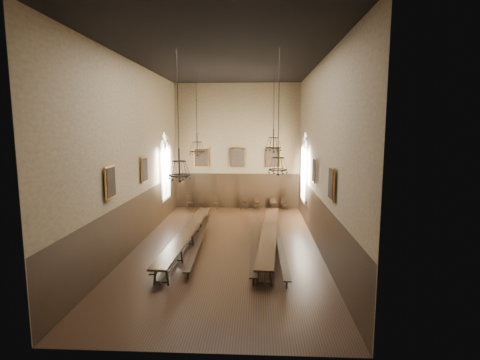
# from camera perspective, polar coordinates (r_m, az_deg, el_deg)

# --- Properties ---
(floor) EXTENTS (9.00, 18.00, 0.02)m
(floor) POSITION_cam_1_polar(r_m,az_deg,el_deg) (19.00, -1.97, -10.02)
(floor) COLOR black
(floor) RESTS_ON ground
(ceiling) EXTENTS (9.00, 18.00, 0.02)m
(ceiling) POSITION_cam_1_polar(r_m,az_deg,el_deg) (18.34, -2.12, 17.86)
(ceiling) COLOR black
(ceiling) RESTS_ON ground
(wall_back) EXTENTS (9.00, 0.02, 9.00)m
(wall_back) POSITION_cam_1_polar(r_m,az_deg,el_deg) (27.09, -0.43, 5.11)
(wall_back) COLOR #81734F
(wall_back) RESTS_ON ground
(wall_front) EXTENTS (9.00, 0.02, 9.00)m
(wall_front) POSITION_cam_1_polar(r_m,az_deg,el_deg) (9.23, -6.75, -0.59)
(wall_front) COLOR #81734F
(wall_front) RESTS_ON ground
(wall_left) EXTENTS (0.02, 18.00, 9.00)m
(wall_left) POSITION_cam_1_polar(r_m,az_deg,el_deg) (19.04, -15.72, 3.58)
(wall_left) COLOR #81734F
(wall_left) RESTS_ON ground
(wall_right) EXTENTS (0.02, 18.00, 9.00)m
(wall_right) POSITION_cam_1_polar(r_m,az_deg,el_deg) (18.30, 12.20, 3.54)
(wall_right) COLOR #81734F
(wall_right) RESTS_ON ground
(wainscot_panelling) EXTENTS (9.00, 18.00, 2.50)m
(wainscot_panelling) POSITION_cam_1_polar(r_m,az_deg,el_deg) (18.65, -1.99, -6.34)
(wainscot_panelling) COLOR black
(wainscot_panelling) RESTS_ON floor
(table_left) EXTENTS (1.00, 10.41, 0.81)m
(table_left) POSITION_cam_1_polar(r_m,az_deg,el_deg) (18.99, -7.96, -8.79)
(table_left) COLOR black
(table_left) RESTS_ON floor
(table_right) EXTENTS (1.43, 10.45, 0.81)m
(table_right) POSITION_cam_1_polar(r_m,az_deg,el_deg) (18.78, 4.48, -8.92)
(table_right) COLOR black
(table_right) RESTS_ON floor
(bench_left_outer) EXTENTS (0.54, 9.74, 0.44)m
(bench_left_outer) POSITION_cam_1_polar(r_m,az_deg,el_deg) (19.32, -9.57, -8.93)
(bench_left_outer) COLOR black
(bench_left_outer) RESTS_ON floor
(bench_left_inner) EXTENTS (0.72, 9.60, 0.43)m
(bench_left_inner) POSITION_cam_1_polar(r_m,az_deg,el_deg) (19.27, -6.08, -8.91)
(bench_left_inner) COLOR black
(bench_left_inner) RESTS_ON floor
(bench_right_inner) EXTENTS (0.38, 10.68, 0.48)m
(bench_right_inner) POSITION_cam_1_polar(r_m,az_deg,el_deg) (19.06, 2.19, -8.97)
(bench_right_inner) COLOR black
(bench_right_inner) RESTS_ON floor
(bench_right_outer) EXTENTS (0.33, 10.15, 0.46)m
(bench_right_outer) POSITION_cam_1_polar(r_m,az_deg,el_deg) (18.68, 6.02, -9.41)
(bench_right_outer) COLOR black
(bench_right_outer) RESTS_ON floor
(chair_0) EXTENTS (0.51, 0.51, 0.93)m
(chair_0) POSITION_cam_1_polar(r_m,az_deg,el_deg) (27.64, -7.69, -3.73)
(chair_0) COLOR black
(chair_0) RESTS_ON floor
(chair_1) EXTENTS (0.51, 0.51, 0.94)m
(chair_1) POSITION_cam_1_polar(r_m,az_deg,el_deg) (27.38, -5.88, -3.81)
(chair_1) COLOR black
(chair_1) RESTS_ON floor
(chair_2) EXTENTS (0.47, 0.47, 0.89)m
(chair_2) POSITION_cam_1_polar(r_m,az_deg,el_deg) (27.26, -3.85, -3.86)
(chair_2) COLOR black
(chair_2) RESTS_ON floor
(chair_4) EXTENTS (0.44, 0.44, 0.98)m
(chair_4) POSITION_cam_1_polar(r_m,az_deg,el_deg) (27.13, 0.52, -3.84)
(chair_4) COLOR black
(chair_4) RESTS_ON floor
(chair_5) EXTENTS (0.47, 0.47, 0.91)m
(chair_5) POSITION_cam_1_polar(r_m,az_deg,el_deg) (27.07, 2.55, -3.92)
(chair_5) COLOR black
(chair_5) RESTS_ON floor
(chair_6) EXTENTS (0.45, 0.45, 0.86)m
(chair_6) POSITION_cam_1_polar(r_m,az_deg,el_deg) (27.15, 5.05, -3.95)
(chair_6) COLOR black
(chair_6) RESTS_ON floor
(chair_7) EXTENTS (0.51, 0.51, 0.90)m
(chair_7) POSITION_cam_1_polar(r_m,az_deg,el_deg) (27.14, 6.79, -3.95)
(chair_7) COLOR black
(chair_7) RESTS_ON floor
(chandelier_back_left) EXTENTS (0.81, 0.81, 4.57)m
(chandelier_back_left) POSITION_cam_1_polar(r_m,az_deg,el_deg) (20.36, -6.56, 5.19)
(chandelier_back_left) COLOR black
(chandelier_back_left) RESTS_ON ceiling
(chandelier_back_right) EXTENTS (0.85, 0.85, 4.39)m
(chandelier_back_right) POSITION_cam_1_polar(r_m,az_deg,el_deg) (20.46, 5.11, 5.69)
(chandelier_back_right) COLOR black
(chandelier_back_right) RESTS_ON ceiling
(chandelier_front_left) EXTENTS (0.91, 0.91, 5.26)m
(chandelier_front_left) POSITION_cam_1_polar(r_m,az_deg,el_deg) (15.70, -9.24, 1.89)
(chandelier_front_left) COLOR black
(chandelier_front_left) RESTS_ON ceiling
(chandelier_front_right) EXTENTS (0.77, 0.77, 4.99)m
(chandelier_front_right) POSITION_cam_1_polar(r_m,az_deg,el_deg) (15.39, 5.82, 2.95)
(chandelier_front_right) COLOR black
(chandelier_front_right) RESTS_ON ceiling
(portrait_back_0) EXTENTS (1.10, 0.12, 1.40)m
(portrait_back_0) POSITION_cam_1_polar(r_m,az_deg,el_deg) (27.29, -5.92, 3.41)
(portrait_back_0) COLOR #BF7D2D
(portrait_back_0) RESTS_ON wall_back
(portrait_back_1) EXTENTS (1.10, 0.12, 1.40)m
(portrait_back_1) POSITION_cam_1_polar(r_m,az_deg,el_deg) (27.02, -0.45, 3.40)
(portrait_back_1) COLOR #BF7D2D
(portrait_back_1) RESTS_ON wall_back
(portrait_back_2) EXTENTS (1.10, 0.12, 1.40)m
(portrait_back_2) POSITION_cam_1_polar(r_m,az_deg,el_deg) (27.00, 5.08, 3.37)
(portrait_back_2) COLOR #BF7D2D
(portrait_back_2) RESTS_ON wall_back
(portrait_left_0) EXTENTS (0.12, 1.00, 1.30)m
(portrait_left_0) POSITION_cam_1_polar(r_m,az_deg,el_deg) (20.02, -14.38, 1.54)
(portrait_left_0) COLOR #BF7D2D
(portrait_left_0) RESTS_ON wall_left
(portrait_left_1) EXTENTS (0.12, 1.00, 1.30)m
(portrait_left_1) POSITION_cam_1_polar(r_m,az_deg,el_deg) (15.81, -19.16, -0.33)
(portrait_left_1) COLOR #BF7D2D
(portrait_left_1) RESTS_ON wall_left
(portrait_right_0) EXTENTS (0.12, 1.00, 1.30)m
(portrait_right_0) POSITION_cam_1_polar(r_m,az_deg,el_deg) (19.34, 11.27, 1.41)
(portrait_right_0) COLOR #BF7D2D
(portrait_right_0) RESTS_ON wall_right
(portrait_right_1) EXTENTS (0.12, 1.00, 1.30)m
(portrait_right_1) POSITION_cam_1_polar(r_m,az_deg,el_deg) (14.94, 13.78, -0.57)
(portrait_right_1) COLOR #BF7D2D
(portrait_right_1) RESTS_ON wall_right
(window_right) EXTENTS (0.20, 2.20, 4.60)m
(window_right) POSITION_cam_1_polar(r_m,az_deg,el_deg) (23.81, 9.79, 1.94)
(window_right) COLOR white
(window_right) RESTS_ON wall_right
(window_left) EXTENTS (0.20, 2.20, 4.60)m
(window_left) POSITION_cam_1_polar(r_m,az_deg,el_deg) (24.38, -11.37, 2.04)
(window_left) COLOR white
(window_left) RESTS_ON wall_left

